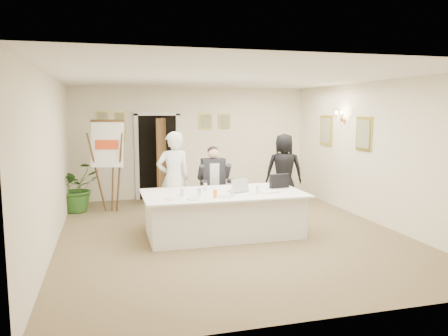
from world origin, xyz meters
name	(u,v)px	position (x,y,z in m)	size (l,w,h in m)	color
floor	(229,232)	(0.00, 0.00, 0.00)	(7.00, 7.00, 0.00)	brown
ceiling	(230,78)	(0.00, 0.00, 2.80)	(6.00, 7.00, 0.02)	white
wall_back	(192,143)	(0.00, 3.50, 1.40)	(6.00, 0.10, 2.80)	#EDE5C8
wall_front	(322,192)	(0.00, -3.50, 1.40)	(6.00, 0.10, 2.80)	#EDE5C8
wall_left	(52,162)	(-3.00, 0.00, 1.40)	(0.10, 7.00, 2.80)	#EDE5C8
wall_right	(376,153)	(3.00, 0.00, 1.40)	(0.10, 7.00, 2.80)	#EDE5C8
doorway	(159,158)	(-0.88, 3.32, 1.04)	(1.14, 0.86, 2.20)	black
pictures_back_wall	(161,126)	(-0.80, 3.47, 1.85)	(3.40, 0.06, 0.80)	gold
pictures_right_wall	(343,132)	(2.97, 1.20, 1.75)	(0.06, 2.20, 0.80)	gold
wall_sconce	(341,116)	(2.90, 1.20, 2.10)	(0.20, 0.30, 0.24)	#C3833E
conference_table	(223,213)	(-0.14, -0.09, 0.39)	(2.85, 1.52, 0.78)	silver
seated_man	(214,182)	(-0.02, 1.12, 0.76)	(0.65, 0.69, 1.52)	black
flip_chart	(110,171)	(-2.09, 2.23, 0.92)	(0.72, 0.52, 1.99)	#3D2913
standing_man	(174,179)	(-0.90, 0.80, 0.91)	(0.67, 0.44, 1.83)	silver
standing_woman	(284,170)	(1.80, 1.75, 0.85)	(0.83, 0.54, 1.71)	black
potted_palm	(77,187)	(-2.80, 2.50, 0.55)	(0.99, 0.86, 1.10)	#2A5A1E
laptop	(238,184)	(0.13, -0.10, 0.91)	(0.33, 0.36, 0.28)	#B7BABC
laptop_bag	(279,181)	(1.00, 0.07, 0.91)	(0.37, 0.10, 0.26)	black
paper_stack	(269,192)	(0.64, -0.34, 0.79)	(0.29, 0.20, 0.03)	white
plate_left	(172,199)	(-1.12, -0.46, 0.78)	(0.23, 0.23, 0.01)	white
plate_mid	(194,199)	(-0.77, -0.57, 0.78)	(0.23, 0.23, 0.01)	white
plate_near	(225,197)	(-0.23, -0.53, 0.78)	(0.22, 0.22, 0.01)	white
glass_a	(182,192)	(-0.91, -0.25, 0.84)	(0.07, 0.07, 0.14)	silver
glass_b	(232,192)	(-0.09, -0.47, 0.84)	(0.06, 0.06, 0.14)	silver
glass_c	(257,190)	(0.39, -0.40, 0.84)	(0.06, 0.06, 0.14)	silver
glass_d	(205,187)	(-0.42, 0.14, 0.84)	(0.06, 0.06, 0.14)	silver
oj_glass	(215,194)	(-0.40, -0.53, 0.84)	(0.07, 0.07, 0.13)	orange
steel_jug	(199,192)	(-0.62, -0.27, 0.83)	(0.08, 0.08, 0.11)	silver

